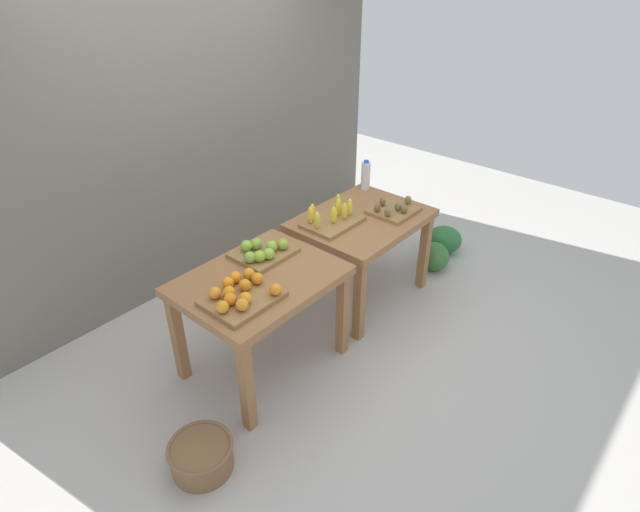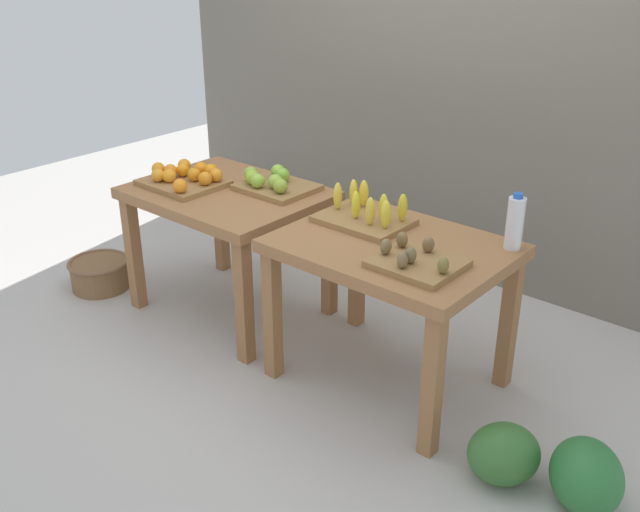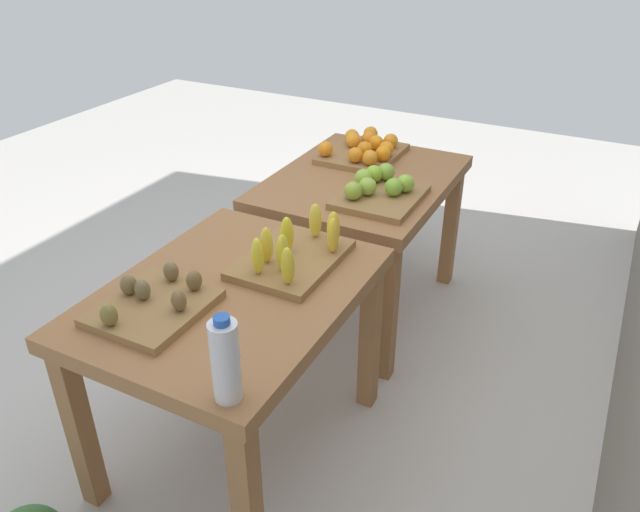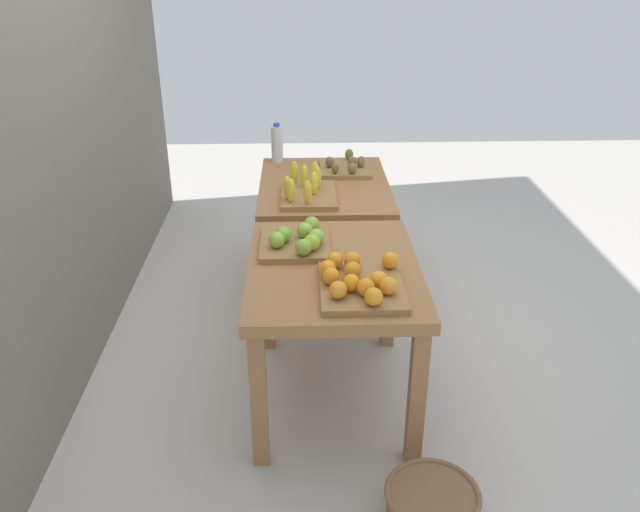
# 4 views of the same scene
# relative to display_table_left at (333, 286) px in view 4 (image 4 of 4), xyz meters

# --- Properties ---
(ground_plane) EXTENTS (8.00, 8.00, 0.00)m
(ground_plane) POSITION_rel_display_table_left_xyz_m (0.56, 0.00, -0.64)
(ground_plane) COLOR #BAB5AF
(back_wall) EXTENTS (4.40, 0.12, 3.00)m
(back_wall) POSITION_rel_display_table_left_xyz_m (0.56, 1.35, 0.86)
(back_wall) COLOR #6C665B
(back_wall) RESTS_ON ground_plane
(display_table_left) EXTENTS (1.04, 0.80, 0.75)m
(display_table_left) POSITION_rel_display_table_left_xyz_m (0.00, 0.00, 0.00)
(display_table_left) COLOR #98663D
(display_table_left) RESTS_ON ground_plane
(display_table_right) EXTENTS (1.04, 0.80, 0.75)m
(display_table_right) POSITION_rel_display_table_left_xyz_m (1.12, 0.00, 0.00)
(display_table_right) COLOR #98663D
(display_table_right) RESTS_ON ground_plane
(orange_bin) EXTENTS (0.44, 0.37, 0.11)m
(orange_bin) POSITION_rel_display_table_left_xyz_m (-0.24, -0.10, 0.15)
(orange_bin) COLOR olive
(orange_bin) RESTS_ON display_table_left
(apple_bin) EXTENTS (0.41, 0.34, 0.11)m
(apple_bin) POSITION_rel_display_table_left_xyz_m (0.20, 0.16, 0.15)
(apple_bin) COLOR olive
(apple_bin) RESTS_ON display_table_left
(banana_crate) EXTENTS (0.44, 0.32, 0.17)m
(banana_crate) POSITION_rel_display_table_left_xyz_m (0.88, 0.11, 0.16)
(banana_crate) COLOR olive
(banana_crate) RESTS_ON display_table_right
(kiwi_bin) EXTENTS (0.36, 0.32, 0.10)m
(kiwi_bin) POSITION_rel_display_table_left_xyz_m (1.34, -0.15, 0.14)
(kiwi_bin) COLOR olive
(kiwi_bin) RESTS_ON display_table_right
(water_bottle) EXTENTS (0.08, 0.08, 0.26)m
(water_bottle) POSITION_rel_display_table_left_xyz_m (1.57, 0.30, 0.23)
(water_bottle) COLOR silver
(water_bottle) RESTS_ON display_table_right
(watermelon_pile) EXTENTS (0.72, 0.50, 0.28)m
(watermelon_pile) POSITION_rel_display_table_left_xyz_m (2.08, -0.24, -0.51)
(watermelon_pile) COLOR #2A6E34
(watermelon_pile) RESTS_ON ground_plane
(wicker_basket) EXTENTS (0.38, 0.38, 0.19)m
(wicker_basket) POSITION_rel_display_table_left_xyz_m (-0.84, -0.35, -0.54)
(wicker_basket) COLOR brown
(wicker_basket) RESTS_ON ground_plane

